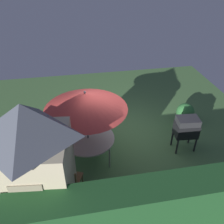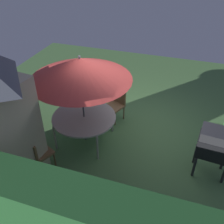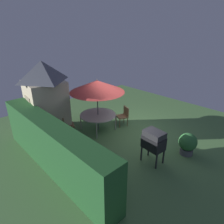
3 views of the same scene
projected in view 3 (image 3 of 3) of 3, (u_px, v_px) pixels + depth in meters
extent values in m
plane|color=#47703D|center=(126.00, 132.00, 8.72)|extent=(11.00, 11.00, 0.00)
cube|color=#1E4C23|center=(52.00, 146.00, 6.17)|extent=(5.75, 0.70, 1.67)
cube|color=#C6B793|center=(47.00, 108.00, 8.20)|extent=(1.67, 1.60, 2.34)
pyramid|color=#4C515B|center=(42.00, 71.00, 7.58)|extent=(1.77, 1.69, 0.80)
cube|color=gray|center=(31.00, 118.00, 7.91)|extent=(0.63, 0.10, 1.83)
cylinder|color=#B2ADA3|center=(98.00, 115.00, 8.63)|extent=(1.59, 1.59, 0.04)
cylinder|color=gray|center=(116.00, 123.00, 8.77)|extent=(0.05, 0.05, 0.72)
cylinder|color=gray|center=(100.00, 115.00, 9.51)|extent=(0.05, 0.05, 0.72)
cylinder|color=gray|center=(97.00, 131.00, 8.06)|extent=(0.05, 0.05, 0.72)
cylinder|color=gray|center=(81.00, 122.00, 8.80)|extent=(0.05, 0.05, 0.72)
cylinder|color=#4C4C51|center=(98.00, 106.00, 8.47)|extent=(0.04, 0.04, 2.30)
cone|color=#B73833|center=(97.00, 86.00, 8.11)|extent=(2.33, 2.33, 0.49)
sphere|color=#4C4C51|center=(97.00, 80.00, 8.00)|extent=(0.06, 0.06, 0.06)
cube|color=black|center=(154.00, 143.00, 6.48)|extent=(0.74, 0.56, 0.45)
cube|color=#2B2B2E|center=(154.00, 134.00, 6.35)|extent=(0.71, 0.54, 0.20)
cylinder|color=#262628|center=(163.00, 156.00, 6.61)|extent=(0.06, 0.06, 0.55)
cylinder|color=#262628|center=(149.00, 149.00, 7.02)|extent=(0.06, 0.06, 0.55)
cylinder|color=#262628|center=(156.00, 162.00, 6.34)|extent=(0.06, 0.06, 0.55)
cylinder|color=#262628|center=(141.00, 154.00, 6.75)|extent=(0.06, 0.06, 0.55)
cube|color=olive|center=(122.00, 116.00, 9.15)|extent=(0.60, 0.60, 0.06)
cube|color=olive|center=(126.00, 111.00, 9.14)|extent=(0.45, 0.22, 0.45)
cylinder|color=brown|center=(128.00, 122.00, 9.14)|extent=(0.04, 0.04, 0.45)
cylinder|color=brown|center=(124.00, 118.00, 9.48)|extent=(0.04, 0.04, 0.45)
cylinder|color=brown|center=(120.00, 123.00, 9.01)|extent=(0.04, 0.04, 0.45)
cylinder|color=brown|center=(116.00, 120.00, 9.34)|extent=(0.04, 0.04, 0.45)
cube|color=olive|center=(68.00, 125.00, 8.35)|extent=(0.61, 0.61, 0.06)
cube|color=olive|center=(63.00, 121.00, 8.20)|extent=(0.44, 0.24, 0.45)
cylinder|color=brown|center=(64.00, 128.00, 8.55)|extent=(0.04, 0.04, 0.45)
cylinder|color=brown|center=(65.00, 133.00, 8.21)|extent=(0.04, 0.04, 0.45)
cylinder|color=brown|center=(73.00, 127.00, 8.67)|extent=(0.04, 0.04, 0.45)
cylinder|color=brown|center=(74.00, 131.00, 8.33)|extent=(0.04, 0.04, 0.45)
cylinder|color=#4C4C51|center=(186.00, 151.00, 7.16)|extent=(0.46, 0.46, 0.24)
sphere|color=#2D6B33|center=(188.00, 142.00, 7.00)|extent=(0.65, 0.65, 0.65)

